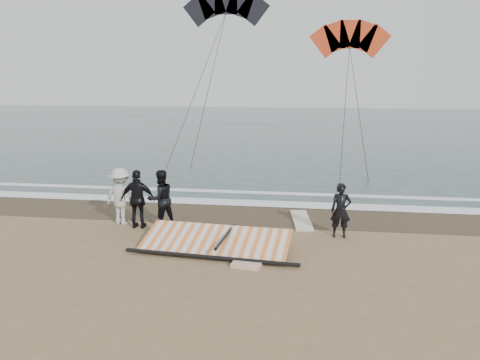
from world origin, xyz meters
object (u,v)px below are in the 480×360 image
Objects in this scene: man_main at (341,210)px; board_white at (258,250)px; board_cream at (301,220)px; sail_rig at (214,242)px.

man_main reaches higher than board_white.
board_cream is 3.87m from sail_rig.
sail_rig reaches higher than board_cream.
board_white is at bearing -118.82° from board_cream.
man_main is 4.05m from sail_rig.
board_cream is at bearing 49.96° from sail_rig.
man_main is at bearing -56.74° from board_cream.
man_main is 2.02m from board_cream.
man_main reaches higher than sail_rig.
man_main is at bearing 43.08° from board_white.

